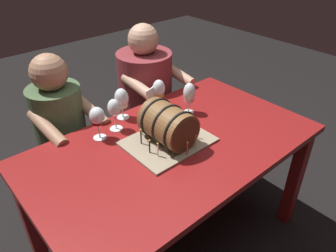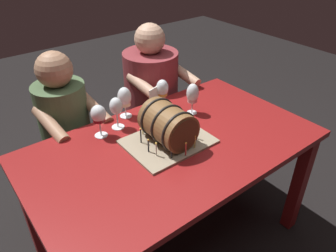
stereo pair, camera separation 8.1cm
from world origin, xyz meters
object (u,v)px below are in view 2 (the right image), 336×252
at_px(barrel_cake, 168,126).
at_px(person_seated_left, 70,146).
at_px(wine_glass_empty, 116,107).
at_px(wine_glass_amber, 162,89).
at_px(wine_glass_red, 99,115).
at_px(wine_glass_white, 125,98).
at_px(person_seated_right, 152,108).
at_px(dining_table, 173,160).
at_px(wine_glass_rose, 193,95).
at_px(menu_card, 157,100).

distance_m(barrel_cake, person_seated_left, 0.78).
height_order(wine_glass_empty, wine_glass_amber, wine_glass_amber).
bearing_deg(barrel_cake, wine_glass_red, 132.36).
relative_size(wine_glass_white, person_seated_right, 0.16).
relative_size(dining_table, barrel_cake, 3.52).
bearing_deg(wine_glass_rose, person_seated_left, 141.44).
bearing_deg(barrel_cake, menu_card, 64.23).
bearing_deg(wine_glass_rose, wine_glass_white, 147.77).
bearing_deg(person_seated_right, menu_card, -120.59).
distance_m(wine_glass_red, wine_glass_white, 0.23).
relative_size(wine_glass_empty, wine_glass_white, 0.99).
xyz_separation_m(wine_glass_white, menu_card, (0.17, -0.07, -0.04)).
xyz_separation_m(wine_glass_empty, wine_glass_red, (-0.11, -0.02, -0.00)).
distance_m(wine_glass_empty, wine_glass_white, 0.12).
bearing_deg(wine_glass_empty, wine_glass_red, -172.19).
relative_size(wine_glass_amber, person_seated_right, 0.17).
distance_m(barrel_cake, wine_glass_red, 0.36).
bearing_deg(dining_table, barrel_cake, 125.29).
bearing_deg(person_seated_right, wine_glass_red, -148.09).
bearing_deg(wine_glass_amber, wine_glass_empty, -178.24).
bearing_deg(dining_table, wine_glass_amber, 62.20).
bearing_deg(wine_glass_amber, wine_glass_rose, -51.82).
height_order(dining_table, wine_glass_red, wine_glass_red).
bearing_deg(wine_glass_white, person_seated_right, 36.01).
relative_size(wine_glass_white, menu_card, 1.15).
bearing_deg(wine_glass_red, wine_glass_white, 23.54).
xyz_separation_m(dining_table, wine_glass_amber, (0.17, 0.32, 0.24)).
bearing_deg(wine_glass_rose, wine_glass_amber, 128.18).
distance_m(wine_glass_empty, person_seated_left, 0.54).
distance_m(dining_table, barrel_cake, 0.21).
relative_size(menu_card, person_seated_right, 0.14).
bearing_deg(person_seated_left, dining_table, -63.68).
height_order(wine_glass_amber, person_seated_left, person_seated_left).
distance_m(barrel_cake, person_seated_right, 0.77).
bearing_deg(wine_glass_red, barrel_cake, -47.64).
bearing_deg(menu_card, wine_glass_amber, -10.07).
bearing_deg(barrel_cake, person_seated_left, 115.93).
distance_m(wine_glass_empty, wine_glass_red, 0.11).
bearing_deg(dining_table, person_seated_right, 63.66).
bearing_deg(person_seated_right, barrel_cake, -118.46).
bearing_deg(wine_glass_empty, dining_table, -64.20).
xyz_separation_m(barrel_cake, wine_glass_red, (-0.24, 0.27, 0.03)).
bearing_deg(menu_card, wine_glass_red, 166.05).
distance_m(wine_glass_white, menu_card, 0.19).
xyz_separation_m(dining_table, wine_glass_white, (-0.05, 0.38, 0.22)).
distance_m(dining_table, wine_glass_rose, 0.40).
bearing_deg(wine_glass_white, wine_glass_rose, -32.23).
bearing_deg(person_seated_left, wine_glass_red, -80.13).
bearing_deg(dining_table, wine_glass_red, 131.81).
xyz_separation_m(wine_glass_amber, person_seated_right, (0.16, 0.34, -0.33)).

